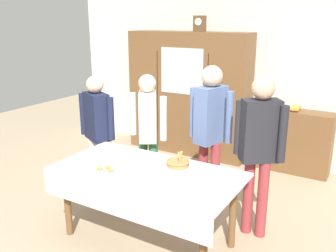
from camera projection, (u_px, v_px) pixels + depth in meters
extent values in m
plane|color=tan|center=(159.00, 231.00, 3.97)|extent=(12.00, 12.00, 0.00)
cube|color=silver|center=(248.00, 74.00, 5.78)|extent=(6.40, 0.10, 2.70)
cylinder|color=brown|center=(68.00, 202.00, 3.81)|extent=(0.07, 0.07, 0.75)
cylinder|color=brown|center=(203.00, 248.00, 3.05)|extent=(0.07, 0.07, 0.75)
cylinder|color=brown|center=(109.00, 179.00, 4.36)|extent=(0.07, 0.07, 0.75)
cylinder|color=brown|center=(233.00, 213.00, 3.59)|extent=(0.07, 0.07, 0.75)
cube|color=silver|center=(147.00, 172.00, 3.59)|extent=(1.83, 0.94, 0.03)
cube|color=silver|center=(118.00, 204.00, 3.25)|extent=(1.83, 0.01, 0.24)
cube|color=brown|center=(188.00, 94.00, 6.08)|extent=(2.05, 0.45, 2.00)
cube|color=silver|center=(182.00, 71.00, 5.77)|extent=(0.74, 0.01, 0.72)
cube|color=black|center=(157.00, 99.00, 6.14)|extent=(0.01, 0.01, 1.60)
cube|color=black|center=(207.00, 106.00, 5.69)|extent=(0.01, 0.01, 1.60)
cube|color=brown|center=(200.00, 24.00, 5.67)|extent=(0.18, 0.10, 0.24)
cylinder|color=white|center=(198.00, 22.00, 5.62)|extent=(0.11, 0.01, 0.11)
cube|color=black|center=(198.00, 21.00, 5.61)|extent=(0.00, 0.00, 0.04)
cube|color=black|center=(199.00, 22.00, 5.60)|extent=(0.05, 0.00, 0.00)
cube|color=brown|center=(292.00, 141.00, 5.42)|extent=(1.09, 0.35, 0.92)
cube|color=#99332D|center=(296.00, 110.00, 5.29)|extent=(0.11, 0.17, 0.02)
cube|color=#B29333|center=(296.00, 108.00, 5.28)|extent=(0.12, 0.22, 0.04)
cylinder|color=white|center=(178.00, 183.00, 3.30)|extent=(0.13, 0.13, 0.01)
cylinder|color=white|center=(178.00, 180.00, 3.29)|extent=(0.08, 0.08, 0.05)
torus|color=white|center=(182.00, 181.00, 3.27)|extent=(0.04, 0.01, 0.04)
cylinder|color=white|center=(120.00, 151.00, 4.10)|extent=(0.13, 0.13, 0.01)
cylinder|color=white|center=(120.00, 148.00, 4.09)|extent=(0.08, 0.08, 0.05)
torus|color=white|center=(123.00, 149.00, 4.08)|extent=(0.04, 0.01, 0.04)
cylinder|color=silver|center=(197.00, 173.00, 3.53)|extent=(0.13, 0.13, 0.01)
cylinder|color=silver|center=(197.00, 170.00, 3.52)|extent=(0.08, 0.08, 0.05)
torus|color=silver|center=(200.00, 170.00, 3.50)|extent=(0.04, 0.01, 0.04)
cylinder|color=white|center=(121.00, 163.00, 3.75)|extent=(0.13, 0.13, 0.01)
cylinder|color=white|center=(121.00, 160.00, 3.74)|extent=(0.08, 0.08, 0.05)
torus|color=white|center=(124.00, 161.00, 3.73)|extent=(0.04, 0.01, 0.04)
cylinder|color=#47230F|center=(121.00, 158.00, 3.74)|extent=(0.06, 0.06, 0.01)
cylinder|color=white|center=(133.00, 178.00, 3.41)|extent=(0.13, 0.13, 0.01)
cylinder|color=white|center=(133.00, 175.00, 3.40)|extent=(0.08, 0.08, 0.05)
torus|color=white|center=(136.00, 175.00, 3.38)|extent=(0.04, 0.01, 0.04)
cylinder|color=#47230F|center=(133.00, 173.00, 3.39)|extent=(0.06, 0.06, 0.01)
cylinder|color=#9E7542|center=(178.00, 164.00, 3.69)|extent=(0.22, 0.22, 0.05)
torus|color=#9E7542|center=(178.00, 161.00, 3.68)|extent=(0.24, 0.24, 0.02)
cylinder|color=tan|center=(180.00, 158.00, 3.64)|extent=(0.04, 0.02, 0.12)
cylinder|color=tan|center=(181.00, 157.00, 3.65)|extent=(0.02, 0.03, 0.12)
cylinder|color=tan|center=(181.00, 157.00, 3.67)|extent=(0.04, 0.02, 0.12)
cylinder|color=white|center=(105.00, 172.00, 3.55)|extent=(0.28, 0.28, 0.01)
ellipsoid|color=#BC7F3D|center=(110.00, 170.00, 3.53)|extent=(0.07, 0.05, 0.04)
ellipsoid|color=#BC7F3D|center=(108.00, 167.00, 3.60)|extent=(0.07, 0.05, 0.04)
ellipsoid|color=#BC7F3D|center=(100.00, 168.00, 3.57)|extent=(0.07, 0.05, 0.04)
cube|color=silver|center=(104.00, 157.00, 3.93)|extent=(0.10, 0.01, 0.00)
ellipsoid|color=silver|center=(108.00, 158.00, 3.90)|extent=(0.03, 0.02, 0.01)
cube|color=silver|center=(154.00, 183.00, 3.31)|extent=(0.10, 0.01, 0.00)
ellipsoid|color=silver|center=(159.00, 184.00, 3.29)|extent=(0.03, 0.02, 0.01)
cube|color=silver|center=(217.00, 177.00, 3.43)|extent=(0.10, 0.01, 0.00)
ellipsoid|color=silver|center=(223.00, 178.00, 3.40)|extent=(0.03, 0.02, 0.01)
cylinder|color=#933338|center=(248.00, 196.00, 3.85)|extent=(0.11, 0.11, 0.83)
cylinder|color=#933338|center=(262.00, 200.00, 3.78)|extent=(0.11, 0.11, 0.83)
cube|color=#232328|center=(260.00, 131.00, 3.61)|extent=(0.41, 0.38, 0.62)
sphere|color=tan|center=(263.00, 88.00, 3.49)|extent=(0.22, 0.22, 0.22)
cylinder|color=#232328|center=(239.00, 128.00, 3.72)|extent=(0.08, 0.08, 0.56)
cylinder|color=#232328|center=(283.00, 134.00, 3.50)|extent=(0.08, 0.08, 0.56)
cylinder|color=#933338|center=(203.00, 175.00, 4.34)|extent=(0.11, 0.11, 0.85)
cylinder|color=#933338|center=(215.00, 178.00, 4.27)|extent=(0.11, 0.11, 0.85)
cube|color=slate|center=(211.00, 115.00, 4.09)|extent=(0.29, 0.40, 0.64)
sphere|color=#DBB293|center=(212.00, 76.00, 3.97)|extent=(0.23, 0.23, 0.23)
cylinder|color=slate|center=(193.00, 112.00, 4.20)|extent=(0.08, 0.08, 0.57)
cylinder|color=slate|center=(229.00, 118.00, 3.99)|extent=(0.08, 0.08, 0.57)
cylinder|color=#33704C|center=(144.00, 168.00, 4.65)|extent=(0.11, 0.11, 0.78)
cylinder|color=#33704C|center=(154.00, 170.00, 4.57)|extent=(0.11, 0.11, 0.78)
cube|color=silver|center=(148.00, 116.00, 4.42)|extent=(0.36, 0.41, 0.58)
sphere|color=#DBB293|center=(147.00, 83.00, 4.30)|extent=(0.21, 0.21, 0.21)
cylinder|color=silver|center=(133.00, 114.00, 4.52)|extent=(0.08, 0.08, 0.53)
cylinder|color=silver|center=(163.00, 119.00, 4.31)|extent=(0.08, 0.08, 0.53)
cylinder|color=silver|center=(95.00, 166.00, 4.70)|extent=(0.11, 0.11, 0.77)
cylinder|color=silver|center=(104.00, 169.00, 4.62)|extent=(0.11, 0.11, 0.77)
cube|color=#191E38|center=(97.00, 116.00, 4.47)|extent=(0.41, 0.34, 0.58)
sphere|color=#DBB293|center=(95.00, 84.00, 4.36)|extent=(0.21, 0.21, 0.21)
cylinder|color=#191E38|center=(83.00, 114.00, 4.58)|extent=(0.08, 0.08, 0.52)
cylinder|color=#191E38|center=(111.00, 119.00, 4.36)|extent=(0.08, 0.08, 0.52)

